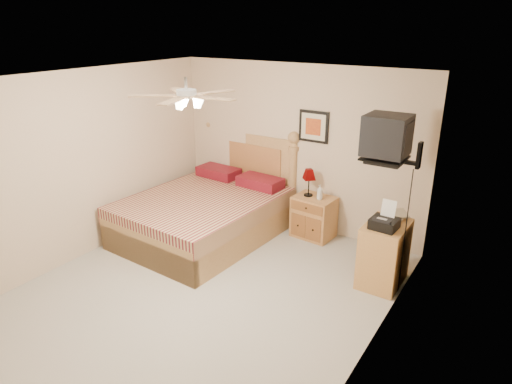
{
  "coord_description": "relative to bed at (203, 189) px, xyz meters",
  "views": [
    {
      "loc": [
        3.06,
        -3.71,
        3.07
      ],
      "look_at": [
        0.12,
        0.9,
        1.0
      ],
      "focal_mm": 32.0,
      "sensor_mm": 36.0,
      "label": 1
    }
  ],
  "objects": [
    {
      "name": "wall_left",
      "position": [
        -1.06,
        -1.12,
        0.49
      ],
      "size": [
        0.04,
        4.5,
        2.5
      ],
      "primitive_type": "cube",
      "color": "#CCB396",
      "rests_on": "ground"
    },
    {
      "name": "magazine_lower",
      "position": [
        2.6,
        0.42,
        0.05
      ],
      "size": [
        0.23,
        0.3,
        0.03
      ],
      "primitive_type": "imported",
      "rotation": [
        0.0,
        0.0,
        -0.07
      ],
      "color": "#B8A894",
      "rests_on": "dresser"
    },
    {
      "name": "dresser",
      "position": [
        2.67,
        0.17,
        -0.36
      ],
      "size": [
        0.47,
        0.68,
        0.79
      ],
      "primitive_type": "cube",
      "rotation": [
        0.0,
        0.0,
        -0.01
      ],
      "color": "#B97942",
      "rests_on": "ground"
    },
    {
      "name": "floor",
      "position": [
        0.94,
        -1.12,
        -0.76
      ],
      "size": [
        4.5,
        4.5,
        0.0
      ],
      "primitive_type": "plane",
      "color": "#A5A095",
      "rests_on": "ground"
    },
    {
      "name": "fax_machine",
      "position": [
        2.67,
        0.04,
        0.2
      ],
      "size": [
        0.32,
        0.34,
        0.32
      ],
      "primitive_type": null,
      "rotation": [
        0.0,
        0.0,
        -0.06
      ],
      "color": "black",
      "rests_on": "dresser"
    },
    {
      "name": "wall_right",
      "position": [
        2.94,
        -1.12,
        0.49
      ],
      "size": [
        0.04,
        4.5,
        2.5
      ],
      "primitive_type": "cube",
      "color": "#CCB396",
      "rests_on": "ground"
    },
    {
      "name": "table_lamp",
      "position": [
        1.27,
        0.9,
        0.08
      ],
      "size": [
        0.23,
        0.23,
        0.41
      ],
      "primitive_type": null,
      "rotation": [
        0.0,
        0.0,
        -0.02
      ],
      "color": "#500001",
      "rests_on": "nightstand"
    },
    {
      "name": "wall_front",
      "position": [
        0.94,
        -3.37,
        0.49
      ],
      "size": [
        4.0,
        0.04,
        2.5
      ],
      "primitive_type": "cube",
      "color": "#CCB396",
      "rests_on": "ground"
    },
    {
      "name": "wall_back",
      "position": [
        0.94,
        1.13,
        0.49
      ],
      "size": [
        4.0,
        0.04,
        2.5
      ],
      "primitive_type": "cube",
      "color": "#CCB396",
      "rests_on": "ground"
    },
    {
      "name": "nightstand",
      "position": [
        1.38,
        0.88,
        -0.44
      ],
      "size": [
        0.62,
        0.48,
        0.63
      ],
      "primitive_type": "cube",
      "rotation": [
        0.0,
        0.0,
        -0.08
      ],
      "color": "#B26737",
      "rests_on": "ground"
    },
    {
      "name": "ceiling",
      "position": [
        0.94,
        -1.12,
        1.74
      ],
      "size": [
        4.0,
        4.5,
        0.04
      ],
      "primitive_type": "cube",
      "color": "white",
      "rests_on": "ground"
    },
    {
      "name": "magazine_upper",
      "position": [
        2.63,
        0.41,
        0.07
      ],
      "size": [
        0.33,
        0.35,
        0.02
      ],
      "primitive_type": "imported",
      "rotation": [
        0.0,
        0.0,
        0.57
      ],
      "color": "gray",
      "rests_on": "magazine_lower"
    },
    {
      "name": "framed_picture",
      "position": [
        1.21,
        1.11,
        0.86
      ],
      "size": [
        0.46,
        0.04,
        0.46
      ],
      "primitive_type": "cube",
      "color": "black",
      "rests_on": "wall_back"
    },
    {
      "name": "bed",
      "position": [
        0.0,
        0.0,
        0.0
      ],
      "size": [
        1.91,
        2.44,
        1.51
      ],
      "primitive_type": null,
      "rotation": [
        0.0,
        0.0,
        -0.06
      ],
      "color": "#A27B47",
      "rests_on": "ground"
    },
    {
      "name": "wall_tv",
      "position": [
        2.69,
        0.22,
        1.05
      ],
      "size": [
        0.56,
        0.46,
        0.58
      ],
      "primitive_type": null,
      "color": "black",
      "rests_on": "wall_right"
    },
    {
      "name": "lotion_bottle",
      "position": [
        1.48,
        0.85,
        -0.01
      ],
      "size": [
        0.11,
        0.11,
        0.22
      ],
      "primitive_type": "imported",
      "rotation": [
        0.0,
        0.0,
        -0.36
      ],
      "color": "silver",
      "rests_on": "nightstand"
    },
    {
      "name": "ceiling_fan",
      "position": [
        0.94,
        -1.32,
        1.6
      ],
      "size": [
        1.14,
        1.14,
        0.28
      ],
      "primitive_type": null,
      "color": "white",
      "rests_on": "ceiling"
    }
  ]
}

